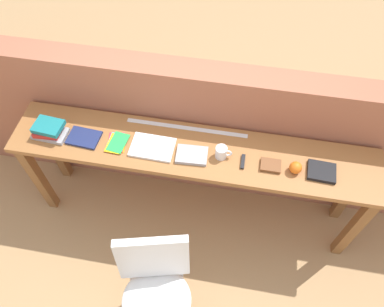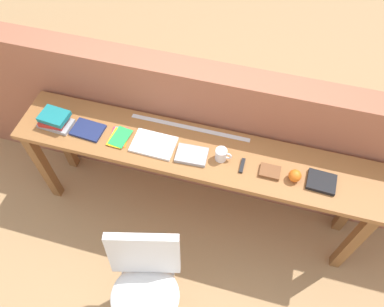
{
  "view_description": "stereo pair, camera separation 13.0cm",
  "coord_description": "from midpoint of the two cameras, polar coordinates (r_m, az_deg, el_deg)",
  "views": [
    {
      "loc": [
        0.24,
        -1.13,
        2.91
      ],
      "look_at": [
        0.0,
        0.25,
        0.9
      ],
      "focal_mm": 35.0,
      "sensor_mm": 36.0,
      "label": 1
    },
    {
      "loc": [
        0.37,
        -1.11,
        2.91
      ],
      "look_at": [
        0.0,
        0.25,
        0.9
      ],
      "focal_mm": 35.0,
      "sensor_mm": 36.0,
      "label": 2
    }
  ],
  "objects": [
    {
      "name": "sideboard",
      "position": [
        2.61,
        1.72,
        -1.2
      ],
      "size": [
        2.5,
        0.44,
        0.88
      ],
      "color": "#996033",
      "rests_on": "ground"
    },
    {
      "name": "chair_white_moulded",
      "position": [
        2.49,
        -5.64,
        -18.94
      ],
      "size": [
        0.54,
        0.55,
        0.89
      ],
      "color": "white",
      "rests_on": "ground"
    },
    {
      "name": "brick_wall_back",
      "position": [
        2.89,
        3.34,
        3.1
      ],
      "size": [
        6.0,
        0.2,
        1.28
      ],
      "primitive_type": "cube",
      "color": "#9E5B42",
      "rests_on": "ground"
    },
    {
      "name": "leather_journal_brown",
      "position": [
        2.45,
        13.28,
        -2.75
      ],
      "size": [
        0.13,
        0.1,
        0.02
      ],
      "primitive_type": "cube",
      "rotation": [
        0.0,
        0.0,
        -0.01
      ],
      "color": "brown",
      "rests_on": "sideboard"
    },
    {
      "name": "ground_plane",
      "position": [
        3.13,
        -0.02,
        -13.21
      ],
      "size": [
        40.0,
        40.0,
        0.0
      ],
      "primitive_type": "plane",
      "color": "tan"
    },
    {
      "name": "multitool_folded",
      "position": [
        2.44,
        9.17,
        -1.88
      ],
      "size": [
        0.02,
        0.11,
        0.02
      ],
      "primitive_type": "cube",
      "rotation": [
        0.0,
        0.0,
        0.0
      ],
      "color": "black",
      "rests_on": "sideboard"
    },
    {
      "name": "book_open_centre",
      "position": [
        2.51,
        -4.39,
        1.35
      ],
      "size": [
        0.29,
        0.2,
        0.02
      ],
      "primitive_type": "cube",
      "rotation": [
        0.0,
        0.0,
        -0.02
      ],
      "color": "white",
      "rests_on": "sideboard"
    },
    {
      "name": "book_repair_rightmost",
      "position": [
        2.5,
        20.55,
        -4.12
      ],
      "size": [
        0.18,
        0.16,
        0.03
      ],
      "primitive_type": "cube",
      "rotation": [
        0.0,
        0.0,
        -0.05
      ],
      "color": "black",
      "rests_on": "sideboard"
    },
    {
      "name": "mug",
      "position": [
        2.43,
        6.05,
        -0.22
      ],
      "size": [
        0.11,
        0.08,
        0.09
      ],
      "color": "white",
      "rests_on": "sideboard"
    },
    {
      "name": "sports_ball_small",
      "position": [
        2.44,
        16.9,
        -3.33
      ],
      "size": [
        0.08,
        0.08,
        0.08
      ],
      "primitive_type": "sphere",
      "color": "orange",
      "rests_on": "sideboard"
    },
    {
      "name": "magazine_cycling",
      "position": [
        2.66,
        -14.24,
        3.45
      ],
      "size": [
        0.22,
        0.17,
        0.02
      ],
      "primitive_type": "cube",
      "rotation": [
        0.0,
        0.0,
        -0.07
      ],
      "color": "navy",
      "rests_on": "sideboard"
    },
    {
      "name": "pamphlet_pile_colourful",
      "position": [
        2.58,
        -9.62,
        2.43
      ],
      "size": [
        0.15,
        0.19,
        0.01
      ],
      "color": "orange",
      "rests_on": "sideboard"
    },
    {
      "name": "ruler_metal_back_edge",
      "position": [
        2.61,
        1.09,
        3.9
      ],
      "size": [
        0.85,
        0.03,
        0.0
      ],
      "primitive_type": "cube",
      "color": "silver",
      "rests_on": "sideboard"
    },
    {
      "name": "book_grey_hardcover",
      "position": [
        2.45,
        1.5,
        -0.29
      ],
      "size": [
        0.21,
        0.15,
        0.03
      ],
      "primitive_type": "cube",
      "rotation": [
        0.0,
        0.0,
        0.05
      ],
      "color": "#9E9EA3",
      "rests_on": "sideboard"
    },
    {
      "name": "book_stack_leftmost",
      "position": [
        2.74,
        -18.94,
        4.84
      ],
      "size": [
        0.24,
        0.17,
        0.1
      ],
      "color": "#9E9EA3",
      "rests_on": "sideboard"
    }
  ]
}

